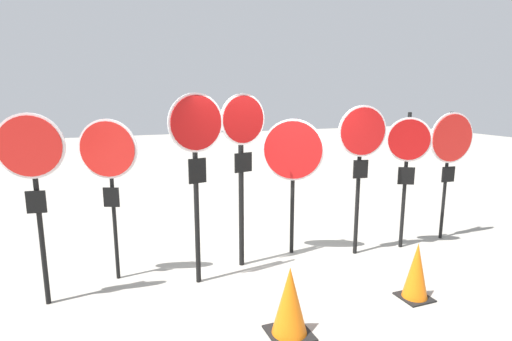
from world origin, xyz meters
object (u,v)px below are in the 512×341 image
at_px(stop_sign_6, 408,152).
at_px(traffic_cone_0, 416,271).
at_px(stop_sign_5, 361,146).
at_px(stop_sign_2, 196,146).
at_px(stop_sign_0, 32,165).
at_px(stop_sign_7, 451,146).
at_px(stop_sign_4, 293,157).
at_px(stop_sign_1, 109,161).
at_px(traffic_cone_1, 290,301).
at_px(stop_sign_3, 242,145).

relative_size(stop_sign_6, traffic_cone_0, 3.07).
bearing_deg(stop_sign_5, stop_sign_2, -169.75).
bearing_deg(stop_sign_0, stop_sign_7, 9.93).
height_order(stop_sign_2, stop_sign_4, stop_sign_2).
bearing_deg(stop_sign_1, traffic_cone_1, -26.07).
distance_m(stop_sign_0, stop_sign_1, 0.92).
bearing_deg(stop_sign_5, stop_sign_7, 9.77).
xyz_separation_m(stop_sign_0, stop_sign_7, (6.26, -0.00, -0.07)).
relative_size(stop_sign_1, stop_sign_2, 0.87).
xyz_separation_m(stop_sign_1, stop_sign_7, (5.44, -0.41, -0.01)).
xyz_separation_m(stop_sign_5, traffic_cone_1, (-1.94, -1.56, -1.36)).
xyz_separation_m(stop_sign_3, traffic_cone_1, (-0.11, -1.81, -1.43)).
xyz_separation_m(stop_sign_3, stop_sign_5, (1.83, -0.25, -0.07)).
height_order(stop_sign_3, stop_sign_4, stop_sign_3).
bearing_deg(stop_sign_7, traffic_cone_0, -139.21).
relative_size(stop_sign_1, stop_sign_7, 0.99).
bearing_deg(stop_sign_4, stop_sign_1, -149.41).
height_order(stop_sign_2, traffic_cone_1, stop_sign_2).
relative_size(stop_sign_0, stop_sign_7, 1.04).
height_order(stop_sign_0, stop_sign_6, stop_sign_0).
bearing_deg(stop_sign_7, stop_sign_3, -179.37).
relative_size(stop_sign_3, stop_sign_7, 1.14).
bearing_deg(stop_sign_6, stop_sign_2, -151.09).
distance_m(stop_sign_3, traffic_cone_1, 2.31).
bearing_deg(traffic_cone_0, stop_sign_6, 54.58).
bearing_deg(traffic_cone_1, stop_sign_3, 86.48).
relative_size(stop_sign_2, stop_sign_3, 1.00).
bearing_deg(traffic_cone_1, stop_sign_6, 28.51).
height_order(stop_sign_3, stop_sign_5, stop_sign_3).
relative_size(stop_sign_6, stop_sign_7, 1.01).
distance_m(stop_sign_3, traffic_cone_0, 2.79).
relative_size(stop_sign_5, traffic_cone_1, 3.08).
bearing_deg(stop_sign_2, stop_sign_1, 142.27).
xyz_separation_m(stop_sign_0, stop_sign_4, (3.47, 0.37, -0.16)).
bearing_deg(stop_sign_4, traffic_cone_0, -34.41).
height_order(stop_sign_2, traffic_cone_0, stop_sign_2).
relative_size(stop_sign_3, stop_sign_4, 1.18).
xyz_separation_m(stop_sign_2, stop_sign_5, (2.56, 0.06, -0.13)).
distance_m(stop_sign_2, traffic_cone_1, 2.20).
distance_m(stop_sign_2, stop_sign_3, 0.80).
relative_size(stop_sign_0, stop_sign_5, 0.98).
distance_m(stop_sign_0, stop_sign_6, 5.29).
relative_size(stop_sign_2, traffic_cone_1, 3.32).
xyz_separation_m(stop_sign_2, stop_sign_6, (3.42, 0.03, -0.26)).
distance_m(stop_sign_4, stop_sign_7, 2.81).
relative_size(stop_sign_4, stop_sign_7, 0.97).
relative_size(stop_sign_4, traffic_cone_1, 2.82).
distance_m(stop_sign_1, traffic_cone_1, 2.91).
bearing_deg(stop_sign_6, stop_sign_4, -165.22).
distance_m(stop_sign_1, stop_sign_4, 2.65).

